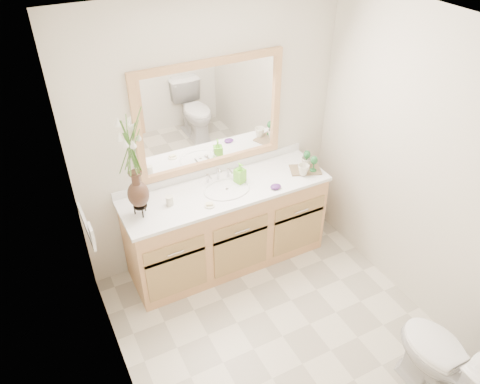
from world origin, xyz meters
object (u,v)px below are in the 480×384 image
toilet (445,362)px  tumbler (170,201)px  flower_vase (132,154)px  tray (305,170)px  soap_bottle (240,174)px

toilet → tumbler: size_ratio=9.36×
flower_vase → tumbler: bearing=3.1°
flower_vase → tumbler: size_ratio=10.23×
tumbler → tray: (1.28, -0.08, -0.03)m
soap_bottle → tray: soap_bottle is taller
toilet → tray: (0.07, 1.86, 0.47)m
flower_vase → tray: size_ratio=2.99×
tumbler → tray: 1.28m
tumbler → tray: size_ratio=0.29×
toilet → flower_vase: bearing=-52.8°
soap_bottle → tray: bearing=-26.3°
toilet → flower_vase: size_ratio=0.91×
flower_vase → tumbler: 0.57m
tumbler → toilet: bearing=-58.0°
toilet → flower_vase: flower_vase is taller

